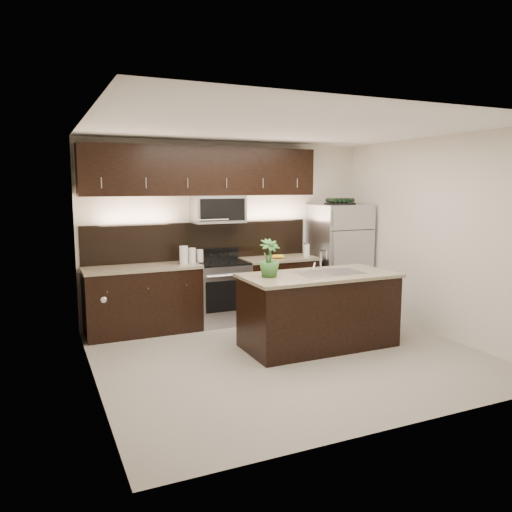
{
  "coord_description": "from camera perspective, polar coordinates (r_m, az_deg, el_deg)",
  "views": [
    {
      "loc": [
        -2.76,
        -5.15,
        2.04
      ],
      "look_at": [
        -0.2,
        0.55,
        1.16
      ],
      "focal_mm": 35.0,
      "sensor_mm": 36.0,
      "label": 1
    }
  ],
  "objects": [
    {
      "name": "room_walls",
      "position": [
        5.77,
        3.18,
        4.58
      ],
      "size": [
        4.52,
        4.02,
        2.71
      ],
      "color": "beige",
      "rests_on": "ground"
    },
    {
      "name": "sink_faucet",
      "position": [
        6.43,
        8.32,
        -1.78
      ],
      "size": [
        0.84,
        0.5,
        0.28
      ],
      "color": "silver",
      "rests_on": "island"
    },
    {
      "name": "french_press",
      "position": [
        7.91,
        5.8,
        0.75
      ],
      "size": [
        0.1,
        0.1,
        0.28
      ],
      "rotation": [
        0.0,
        0.0,
        -0.14
      ],
      "color": "silver",
      "rests_on": "counter_run"
    },
    {
      "name": "counter_run",
      "position": [
        7.39,
        -5.48,
        -4.29
      ],
      "size": [
        3.51,
        0.65,
        0.94
      ],
      "color": "black",
      "rests_on": "ground"
    },
    {
      "name": "ground",
      "position": [
        6.19,
        3.82,
        -11.24
      ],
      "size": [
        4.5,
        4.5,
        0.0
      ],
      "primitive_type": "plane",
      "color": "gray",
      "rests_on": "ground"
    },
    {
      "name": "canisters",
      "position": [
        7.19,
        -7.56,
        0.07
      ],
      "size": [
        0.38,
        0.2,
        0.26
      ],
      "rotation": [
        0.0,
        0.0,
        0.32
      ],
      "color": "silver",
      "rests_on": "counter_run"
    },
    {
      "name": "bananas",
      "position": [
        7.62,
        2.09,
        -0.05
      ],
      "size": [
        0.23,
        0.19,
        0.06
      ],
      "primitive_type": "ellipsoid",
      "rotation": [
        0.0,
        0.0,
        -0.18
      ],
      "color": "gold",
      "rests_on": "counter_run"
    },
    {
      "name": "island",
      "position": [
        6.44,
        7.14,
        -6.14
      ],
      "size": [
        1.96,
        0.96,
        0.94
      ],
      "color": "black",
      "rests_on": "ground"
    },
    {
      "name": "upper_fixtures",
      "position": [
        7.37,
        -5.83,
        8.75
      ],
      "size": [
        3.49,
        0.4,
        1.66
      ],
      "color": "black",
      "rests_on": "counter_run"
    },
    {
      "name": "plant",
      "position": [
        6.06,
        1.52,
        -0.24
      ],
      "size": [
        0.28,
        0.28,
        0.46
      ],
      "primitive_type": "imported",
      "rotation": [
        0.0,
        0.0,
        0.09
      ],
      "color": "#306428",
      "rests_on": "island"
    },
    {
      "name": "refrigerator",
      "position": [
        8.24,
        9.43,
        -0.25
      ],
      "size": [
        0.84,
        0.76,
        1.74
      ],
      "primitive_type": "cube",
      "color": "#B2B2B7",
      "rests_on": "ground"
    },
    {
      "name": "wine_rack",
      "position": [
        8.16,
        9.58,
        6.15
      ],
      "size": [
        0.43,
        0.27,
        0.1
      ],
      "color": "black",
      "rests_on": "refrigerator"
    }
  ]
}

